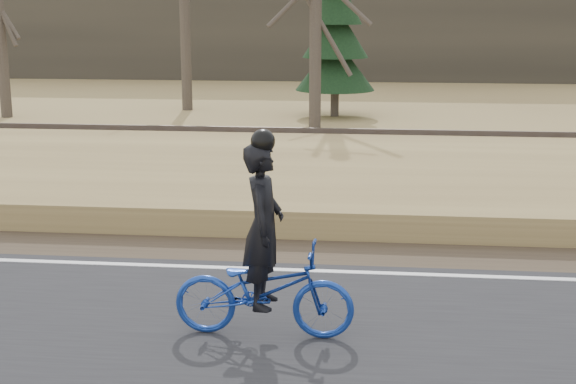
# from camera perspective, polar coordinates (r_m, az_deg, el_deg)

# --- Properties ---
(ballast) EXTENTS (120.00, 3.00, 0.45)m
(ballast) POSITION_cam_1_polar(r_m,az_deg,el_deg) (18.96, 17.36, 2.26)
(ballast) COLOR slate
(ballast) RESTS_ON ground
(railroad) EXTENTS (120.00, 2.40, 0.29)m
(railroad) POSITION_cam_1_polar(r_m,az_deg,el_deg) (18.91, 17.42, 3.16)
(railroad) COLOR black
(railroad) RESTS_ON ballast
(treeline_backdrop) EXTENTS (120.00, 4.00, 6.00)m
(treeline_backdrop) POSITION_cam_1_polar(r_m,az_deg,el_deg) (40.44, 11.61, 12.11)
(treeline_backdrop) COLOR #383328
(treeline_backdrop) RESTS_ON ground
(cyclist) EXTENTS (2.00, 0.72, 2.31)m
(cyclist) POSITION_cam_1_polar(r_m,az_deg,el_deg) (8.80, -1.73, -5.74)
(cyclist) COLOR navy
(cyclist) RESTS_ON road
(bare_tree_near_left) EXTENTS (0.36, 0.36, 7.29)m
(bare_tree_near_left) POSITION_cam_1_polar(r_m,az_deg,el_deg) (23.55, 1.98, 13.27)
(bare_tree_near_left) COLOR #4A4136
(bare_tree_near_left) RESTS_ON ground
(conifer) EXTENTS (2.60, 2.60, 5.73)m
(conifer) POSITION_cam_1_polar(r_m,az_deg,el_deg) (26.49, 3.41, 11.23)
(conifer) COLOR #4A4136
(conifer) RESTS_ON ground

